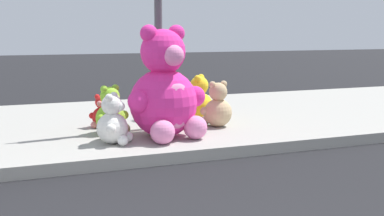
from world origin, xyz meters
The scene contains 9 objects.
sidewalk centered at (0.00, 5.20, 0.07)m, with size 28.00×4.40×0.15m, color #9E9B93.
sign_pole centered at (1.00, 4.40, 1.85)m, with size 0.56×0.11×3.20m.
plush_pink_large centered at (0.90, 3.81, 0.73)m, with size 1.10×1.03×1.46m.
plush_teal centered at (1.10, 5.08, 0.37)m, with size 0.38×0.41×0.54m.
plush_lime centered at (0.28, 4.28, 0.42)m, with size 0.47×0.48×0.66m.
plush_tan centered at (1.82, 4.21, 0.42)m, with size 0.51×0.46×0.67m.
plush_yellow centered at (1.74, 4.77, 0.44)m, with size 0.52×0.50×0.72m.
plush_white centered at (0.19, 3.67, 0.40)m, with size 0.46×0.44×0.63m.
plush_red centered at (0.24, 4.75, 0.34)m, with size 0.34×0.35×0.48m.
Camera 1 is at (-0.95, -2.09, 1.54)m, focal length 44.77 mm.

